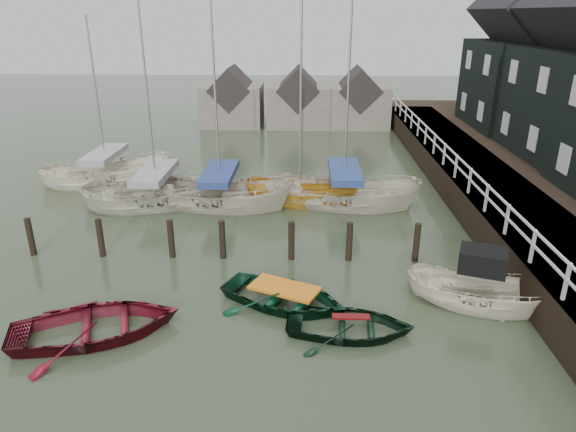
{
  "coord_description": "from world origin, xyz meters",
  "views": [
    {
      "loc": [
        1.68,
        -13.16,
        8.03
      ],
      "look_at": [
        1.06,
        3.55,
        1.4
      ],
      "focal_mm": 32.0,
      "sensor_mm": 36.0,
      "label": 1
    }
  ],
  "objects_px": {
    "sailboat_a": "(158,204)",
    "sailboat_d": "(343,203)",
    "rowboat_dkgreen": "(350,333)",
    "motorboat": "(478,303)",
    "sailboat_e": "(108,181)",
    "rowboat_green": "(284,304)",
    "sailboat_b": "(221,204)",
    "rowboat_red": "(98,335)",
    "sailboat_c": "(300,202)"
  },
  "relations": [
    {
      "from": "rowboat_red",
      "to": "sailboat_a",
      "type": "xyz_separation_m",
      "value": [
        -1.13,
        9.98,
        0.06
      ]
    },
    {
      "from": "sailboat_b",
      "to": "sailboat_e",
      "type": "distance_m",
      "value": 7.02
    },
    {
      "from": "sailboat_a",
      "to": "sailboat_d",
      "type": "relative_size",
      "value": 1.0
    },
    {
      "from": "rowboat_dkgreen",
      "to": "sailboat_b",
      "type": "relative_size",
      "value": 0.29
    },
    {
      "from": "rowboat_dkgreen",
      "to": "sailboat_a",
      "type": "height_order",
      "value": "sailboat_a"
    },
    {
      "from": "rowboat_red",
      "to": "rowboat_green",
      "type": "height_order",
      "value": "rowboat_red"
    },
    {
      "from": "sailboat_c",
      "to": "sailboat_e",
      "type": "height_order",
      "value": "sailboat_c"
    },
    {
      "from": "rowboat_green",
      "to": "sailboat_a",
      "type": "height_order",
      "value": "sailboat_a"
    },
    {
      "from": "rowboat_green",
      "to": "rowboat_dkgreen",
      "type": "bearing_deg",
      "value": -102.98
    },
    {
      "from": "motorboat",
      "to": "sailboat_a",
      "type": "bearing_deg",
      "value": 74.65
    },
    {
      "from": "sailboat_d",
      "to": "sailboat_b",
      "type": "bearing_deg",
      "value": 105.24
    },
    {
      "from": "rowboat_green",
      "to": "rowboat_red",
      "type": "bearing_deg",
      "value": 133.67
    },
    {
      "from": "rowboat_red",
      "to": "sailboat_c",
      "type": "relative_size",
      "value": 0.45
    },
    {
      "from": "sailboat_d",
      "to": "rowboat_red",
      "type": "bearing_deg",
      "value": 156.31
    },
    {
      "from": "rowboat_dkgreen",
      "to": "motorboat",
      "type": "relative_size",
      "value": 0.75
    },
    {
      "from": "sailboat_d",
      "to": "rowboat_green",
      "type": "bearing_deg",
      "value": 176.3
    },
    {
      "from": "rowboat_dkgreen",
      "to": "sailboat_e",
      "type": "relative_size",
      "value": 0.37
    },
    {
      "from": "motorboat",
      "to": "rowboat_red",
      "type": "bearing_deg",
      "value": 119.21
    },
    {
      "from": "rowboat_dkgreen",
      "to": "sailboat_d",
      "type": "bearing_deg",
      "value": 0.83
    },
    {
      "from": "sailboat_d",
      "to": "sailboat_e",
      "type": "bearing_deg",
      "value": 87.98
    },
    {
      "from": "sailboat_c",
      "to": "sailboat_e",
      "type": "distance_m",
      "value": 10.12
    },
    {
      "from": "sailboat_c",
      "to": "sailboat_e",
      "type": "relative_size",
      "value": 1.04
    },
    {
      "from": "rowboat_green",
      "to": "sailboat_d",
      "type": "relative_size",
      "value": 0.32
    },
    {
      "from": "sailboat_b",
      "to": "sailboat_d",
      "type": "height_order",
      "value": "sailboat_d"
    },
    {
      "from": "rowboat_red",
      "to": "sailboat_a",
      "type": "bearing_deg",
      "value": -13.02
    },
    {
      "from": "rowboat_red",
      "to": "sailboat_c",
      "type": "xyz_separation_m",
      "value": [
        5.25,
        10.58,
        0.02
      ]
    },
    {
      "from": "motorboat",
      "to": "sailboat_c",
      "type": "relative_size",
      "value": 0.48
    },
    {
      "from": "motorboat",
      "to": "sailboat_d",
      "type": "xyz_separation_m",
      "value": [
        -3.42,
        8.49,
        -0.03
      ]
    },
    {
      "from": "sailboat_b",
      "to": "sailboat_c",
      "type": "distance_m",
      "value": 3.58
    },
    {
      "from": "rowboat_green",
      "to": "sailboat_b",
      "type": "relative_size",
      "value": 0.32
    },
    {
      "from": "rowboat_dkgreen",
      "to": "sailboat_a",
      "type": "bearing_deg",
      "value": 42.75
    },
    {
      "from": "sailboat_a",
      "to": "rowboat_dkgreen",
      "type": "bearing_deg",
      "value": -156.24
    },
    {
      "from": "sailboat_b",
      "to": "sailboat_c",
      "type": "relative_size",
      "value": 1.25
    },
    {
      "from": "sailboat_e",
      "to": "sailboat_d",
      "type": "bearing_deg",
      "value": -120.26
    },
    {
      "from": "rowboat_green",
      "to": "rowboat_dkgreen",
      "type": "height_order",
      "value": "rowboat_green"
    },
    {
      "from": "rowboat_green",
      "to": "sailboat_b",
      "type": "xyz_separation_m",
      "value": [
        -3.21,
        8.22,
        0.06
      ]
    },
    {
      "from": "sailboat_c",
      "to": "rowboat_red",
      "type": "bearing_deg",
      "value": 169.31
    },
    {
      "from": "sailboat_a",
      "to": "sailboat_d",
      "type": "distance_m",
      "value": 8.35
    },
    {
      "from": "sailboat_a",
      "to": "motorboat",
      "type": "bearing_deg",
      "value": -140.15
    },
    {
      "from": "rowboat_green",
      "to": "sailboat_a",
      "type": "xyz_separation_m",
      "value": [
        -6.05,
        8.23,
        0.06
      ]
    },
    {
      "from": "motorboat",
      "to": "sailboat_c",
      "type": "height_order",
      "value": "sailboat_c"
    },
    {
      "from": "motorboat",
      "to": "rowboat_green",
      "type": "bearing_deg",
      "value": 110.51
    },
    {
      "from": "rowboat_green",
      "to": "motorboat",
      "type": "bearing_deg",
      "value": -64.54
    },
    {
      "from": "rowboat_dkgreen",
      "to": "sailboat_e",
      "type": "height_order",
      "value": "sailboat_e"
    },
    {
      "from": "rowboat_green",
      "to": "sailboat_d",
      "type": "bearing_deg",
      "value": 9.32
    },
    {
      "from": "rowboat_red",
      "to": "motorboat",
      "type": "xyz_separation_m",
      "value": [
        10.64,
        1.87,
        0.1
      ]
    },
    {
      "from": "rowboat_red",
      "to": "rowboat_green",
      "type": "distance_m",
      "value": 5.23
    },
    {
      "from": "rowboat_red",
      "to": "motorboat",
      "type": "relative_size",
      "value": 0.95
    },
    {
      "from": "rowboat_green",
      "to": "sailboat_e",
      "type": "distance_m",
      "value": 14.8
    },
    {
      "from": "sailboat_c",
      "to": "rowboat_dkgreen",
      "type": "bearing_deg",
      "value": -155.89
    }
  ]
}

